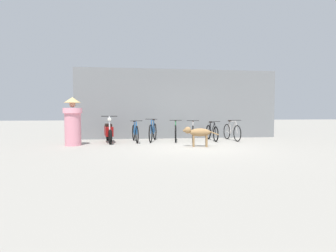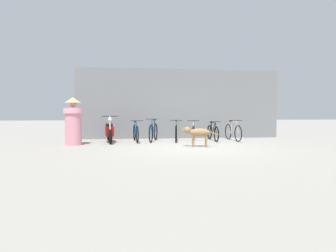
% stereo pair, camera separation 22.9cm
% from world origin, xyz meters
% --- Properties ---
extents(ground_plane, '(60.00, 60.00, 0.00)m').
position_xyz_m(ground_plane, '(0.00, 0.00, 0.00)').
color(ground_plane, '#9E998E').
extents(shop_wall_back, '(8.90, 0.20, 3.02)m').
position_xyz_m(shop_wall_back, '(0.00, 3.05, 1.51)').
color(shop_wall_back, slate).
rests_on(shop_wall_back, ground).
extents(bicycle_0, '(0.46, 1.63, 0.84)m').
position_xyz_m(bicycle_0, '(-1.92, 1.85, 0.35)').
color(bicycle_0, black).
rests_on(bicycle_0, ground).
extents(bicycle_1, '(0.53, 1.65, 0.90)m').
position_xyz_m(bicycle_1, '(-1.22, 1.94, 0.37)').
color(bicycle_1, black).
rests_on(bicycle_1, ground).
extents(bicycle_2, '(0.46, 1.61, 0.85)m').
position_xyz_m(bicycle_2, '(-0.32, 1.89, 0.35)').
color(bicycle_2, black).
rests_on(bicycle_2, ground).
extents(bicycle_3, '(0.53, 1.69, 0.84)m').
position_xyz_m(bicycle_3, '(0.34, 1.70, 0.35)').
color(bicycle_3, black).
rests_on(bicycle_3, ground).
extents(bicycle_4, '(0.46, 1.60, 0.79)m').
position_xyz_m(bicycle_4, '(1.18, 1.93, 0.33)').
color(bicycle_4, black).
rests_on(bicycle_4, ground).
extents(bicycle_5, '(0.46, 1.63, 0.84)m').
position_xyz_m(bicycle_5, '(2.00, 1.88, 0.35)').
color(bicycle_5, black).
rests_on(bicycle_5, ground).
extents(motorcycle, '(0.58, 1.87, 1.02)m').
position_xyz_m(motorcycle, '(-2.92, 1.80, 0.40)').
color(motorcycle, black).
rests_on(motorcycle, ground).
extents(stray_dog, '(1.19, 0.38, 0.67)m').
position_xyz_m(stray_dog, '(0.13, 0.10, 0.47)').
color(stray_dog, '#997247').
rests_on(stray_dog, ground).
extents(person_in_robes, '(0.68, 0.68, 1.66)m').
position_xyz_m(person_in_robes, '(-4.05, 0.98, 0.84)').
color(person_in_robes, pink).
rests_on(person_in_robes, ground).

